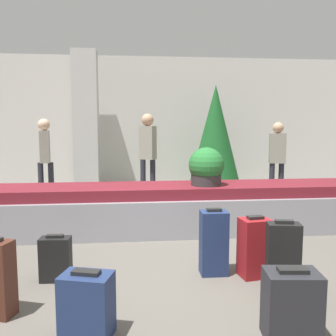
% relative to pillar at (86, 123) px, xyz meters
% --- Properties ---
extents(ground_plane, '(18.00, 18.00, 0.00)m').
position_rel_pillar_xyz_m(ground_plane, '(1.52, -4.95, -1.60)').
color(ground_plane, '#59544C').
extents(back_wall, '(18.00, 0.06, 3.20)m').
position_rel_pillar_xyz_m(back_wall, '(1.52, 0.60, 0.00)').
color(back_wall, silver).
rests_on(back_wall, ground_plane).
extents(carousel, '(8.54, 0.99, 0.68)m').
position_rel_pillar_xyz_m(carousel, '(1.52, -3.32, -1.27)').
color(carousel, gray).
rests_on(carousel, ground_plane).
extents(pillar, '(0.55, 0.55, 3.20)m').
position_rel_pillar_xyz_m(pillar, '(0.00, 0.00, 0.00)').
color(pillar, silver).
rests_on(pillar, ground_plane).
extents(suitcase_0, '(0.31, 0.19, 0.47)m').
position_rel_pillar_xyz_m(suitcase_0, '(0.21, -4.97, -1.38)').
color(suitcase_0, black).
rests_on(suitcase_0, ground_plane).
extents(suitcase_1, '(0.42, 0.32, 0.54)m').
position_rel_pillar_xyz_m(suitcase_1, '(2.12, -6.22, -1.34)').
color(suitcase_1, '#232328').
rests_on(suitcase_1, ground_plane).
extents(suitcase_2, '(0.43, 0.34, 0.51)m').
position_rel_pillar_xyz_m(suitcase_2, '(0.63, -6.02, -1.36)').
color(suitcase_2, navy).
rests_on(suitcase_2, ground_plane).
extents(suitcase_3, '(0.33, 0.28, 0.64)m').
position_rel_pillar_xyz_m(suitcase_3, '(2.23, -5.08, -1.29)').
color(suitcase_3, maroon).
rests_on(suitcase_3, ground_plane).
extents(suitcase_5, '(0.28, 0.21, 0.70)m').
position_rel_pillar_xyz_m(suitcase_5, '(1.83, -4.98, -1.26)').
color(suitcase_5, navy).
rests_on(suitcase_5, ground_plane).
extents(suitcase_6, '(0.32, 0.23, 0.70)m').
position_rel_pillar_xyz_m(suitcase_6, '(2.35, -5.52, -1.26)').
color(suitcase_6, black).
rests_on(suitcase_6, ground_plane).
extents(potted_plant_0, '(0.52, 0.52, 0.55)m').
position_rel_pillar_xyz_m(potted_plant_0, '(2.07, -3.39, -0.66)').
color(potted_plant_0, '#2D2D2D').
rests_on(potted_plant_0, carousel).
extents(traveler_0, '(0.31, 0.34, 1.68)m').
position_rel_pillar_xyz_m(traveler_0, '(-0.71, -1.03, -0.60)').
color(traveler_0, '#282833').
rests_on(traveler_0, ground_plane).
extents(traveler_1, '(0.35, 0.25, 1.61)m').
position_rel_pillar_xyz_m(traveler_1, '(3.99, -1.31, -0.65)').
color(traveler_1, '#282833').
rests_on(traveler_1, ground_plane).
extents(traveler_2, '(0.37, 0.33, 1.78)m').
position_rel_pillar_xyz_m(traveler_2, '(1.34, -1.08, -0.52)').
color(traveler_2, '#282833').
rests_on(traveler_2, ground_plane).
extents(decorated_tree, '(1.16, 1.16, 2.42)m').
position_rel_pillar_xyz_m(decorated_tree, '(2.87, -0.52, -0.30)').
color(decorated_tree, '#4C331E').
rests_on(decorated_tree, ground_plane).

